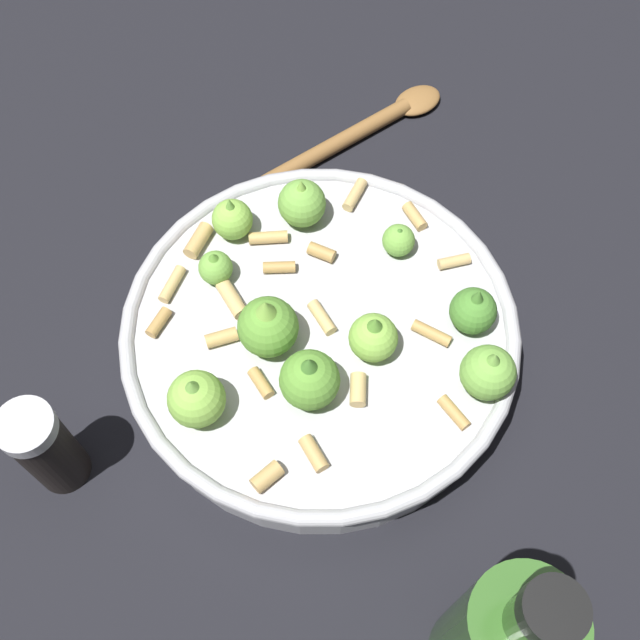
% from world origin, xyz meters
% --- Properties ---
extents(ground_plane, '(2.40, 2.40, 0.00)m').
position_xyz_m(ground_plane, '(0.00, 0.00, 0.00)').
color(ground_plane, black).
extents(cooking_pan, '(0.32, 0.32, 0.11)m').
position_xyz_m(cooking_pan, '(-0.00, 0.00, 0.03)').
color(cooking_pan, '#B7B7BC').
rests_on(cooking_pan, ground).
extents(pepper_shaker, '(0.04, 0.04, 0.10)m').
position_xyz_m(pepper_shaker, '(0.16, 0.16, 0.05)').
color(pepper_shaker, black).
rests_on(pepper_shaker, ground).
extents(olive_oil_bottle, '(0.07, 0.07, 0.21)m').
position_xyz_m(olive_oil_bottle, '(-0.17, 0.19, 0.09)').
color(olive_oil_bottle, '#336023').
rests_on(olive_oil_bottle, ground).
extents(wooden_spoon, '(0.15, 0.19, 0.02)m').
position_xyz_m(wooden_spoon, '(0.03, -0.25, 0.01)').
color(wooden_spoon, olive).
rests_on(wooden_spoon, ground).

